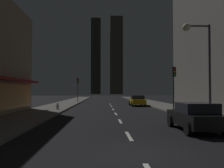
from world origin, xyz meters
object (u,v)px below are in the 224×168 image
traffic_light_near_right (174,79)px  traffic_light_far_left (78,84)px  street_lamp_right (198,47)px  car_parked_far (137,100)px  car_parked_near (195,116)px  fire_hydrant_far_left (58,106)px

traffic_light_near_right → traffic_light_far_left: bearing=119.3°
traffic_light_far_left → street_lamp_right: street_lamp_right is taller
street_lamp_right → traffic_light_far_left: bearing=113.1°
car_parked_far → traffic_light_far_left: bearing=135.3°
car_parked_near → traffic_light_far_left: size_ratio=1.01×
traffic_light_far_left → car_parked_far: bearing=-44.7°
car_parked_far → traffic_light_near_right: bearing=-79.8°
traffic_light_far_left → street_lamp_right: (10.88, -25.51, 1.87)m
car_parked_far → fire_hydrant_far_left: car_parked_far is taller
traffic_light_near_right → traffic_light_far_left: same height
car_parked_near → traffic_light_far_left: 30.91m
car_parked_near → fire_hydrant_far_left: bearing=126.2°
street_lamp_right → car_parked_near: bearing=-114.4°
car_parked_far → fire_hydrant_far_left: bearing=-141.9°
traffic_light_near_right → traffic_light_far_left: size_ratio=1.00×
car_parked_near → traffic_light_near_right: size_ratio=1.01×
traffic_light_far_left → fire_hydrant_far_left: bearing=-91.4°
car_parked_near → street_lamp_right: street_lamp_right is taller
car_parked_near → street_lamp_right: bearing=65.6°
traffic_light_near_right → car_parked_far: bearing=100.2°
car_parked_near → car_parked_far: same height
traffic_light_far_left → car_parked_near: bearing=-72.8°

